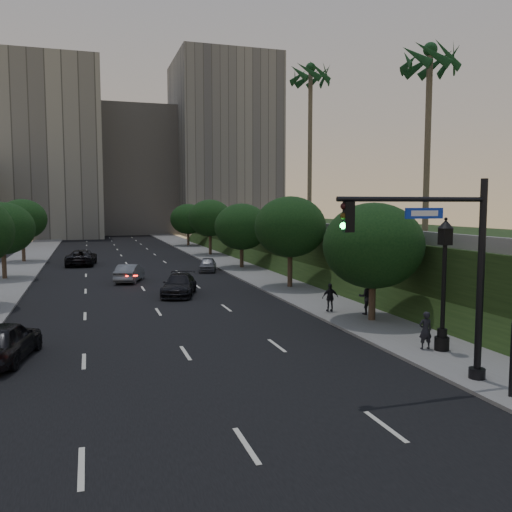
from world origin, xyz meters
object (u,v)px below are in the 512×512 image
object	(u,v)px
traffic_signal_mast	(453,279)
sedan_mid_left	(130,273)
sedan_near_left	(3,341)
pedestrian_b	(367,297)
pedestrian_a	(425,330)
sedan_near_right	(179,285)
sedan_far_right	(208,265)
pedestrian_c	(330,298)
sedan_far_left	(81,257)
street_lamp	(444,291)

from	to	relation	value
traffic_signal_mast	sedan_mid_left	bearing A→B (deg)	106.69
traffic_signal_mast	sedan_mid_left	xyz separation A→B (m)	(-8.56, 28.57, -2.95)
sedan_near_left	pedestrian_b	bearing A→B (deg)	-157.51
pedestrian_a	pedestrian_b	xyz separation A→B (m)	(1.20, 7.09, 0.18)
sedan_near_right	pedestrian_b	bearing A→B (deg)	-32.42
traffic_signal_mast	pedestrian_b	distance (m)	11.56
sedan_far_right	pedestrian_b	bearing A→B (deg)	-65.19
pedestrian_a	pedestrian_c	size ratio (longest dim) A/B	0.99
sedan_mid_left	sedan_near_left	bearing A→B (deg)	90.75
sedan_near_left	pedestrian_a	distance (m)	16.96
pedestrian_a	sedan_near_left	bearing A→B (deg)	-6.94
sedan_far_left	sedan_far_right	bearing A→B (deg)	147.81
traffic_signal_mast	sedan_near_left	xyz separation A→B (m)	(-14.91, 7.52, -2.85)
sedan_mid_left	pedestrian_a	bearing A→B (deg)	129.93
sedan_near_right	street_lamp	bearing A→B (deg)	-48.70
sedan_far_left	pedestrian_a	bearing A→B (deg)	115.88
sedan_mid_left	sedan_near_right	bearing A→B (deg)	126.97
traffic_signal_mast	pedestrian_a	size ratio (longest dim) A/B	4.43
sedan_near_right	pedestrian_b	size ratio (longest dim) A/B	2.57
street_lamp	sedan_near_left	world-z (taller)	street_lamp
street_lamp	pedestrian_b	size ratio (longest dim) A/B	2.91
pedestrian_b	sedan_near_right	bearing A→B (deg)	-27.73
sedan_mid_left	sedan_far_left	size ratio (longest dim) A/B	0.76
pedestrian_b	pedestrian_a	bearing A→B (deg)	101.66
sedan_mid_left	sedan_far_left	bearing A→B (deg)	-56.78
sedan_mid_left	pedestrian_b	size ratio (longest dim) A/B	2.27
sedan_far_right	sedan_mid_left	bearing A→B (deg)	-132.35
sedan_near_left	sedan_mid_left	bearing A→B (deg)	-95.11
traffic_signal_mast	pedestrian_a	world-z (taller)	traffic_signal_mast
pedestrian_c	sedan_mid_left	bearing A→B (deg)	-53.89
sedan_near_left	pedestrian_b	distance (m)	18.07
traffic_signal_mast	sedan_far_left	world-z (taller)	traffic_signal_mast
pedestrian_c	street_lamp	bearing A→B (deg)	101.33
sedan_near_right	sedan_far_right	xyz separation A→B (m)	(4.64, 12.46, -0.08)
sedan_far_left	pedestrian_b	distance (m)	34.64
traffic_signal_mast	sedan_far_left	distance (m)	43.92
sedan_mid_left	pedestrian_a	xyz separation A→B (m)	(10.20, -24.75, 0.22)
sedan_far_right	pedestrian_b	distance (m)	22.81
sedan_near_left	sedan_mid_left	xyz separation A→B (m)	(6.35, 21.05, -0.10)
street_lamp	sedan_mid_left	world-z (taller)	street_lamp
sedan_mid_left	pedestrian_c	size ratio (longest dim) A/B	2.75
sedan_near_right	pedestrian_a	distance (m)	18.65
sedan_far_left	sedan_near_right	size ratio (longest dim) A/B	1.16
sedan_far_left	sedan_far_right	size ratio (longest dim) A/B	1.53
pedestrian_a	pedestrian_c	distance (m)	8.40
sedan_far_left	pedestrian_a	world-z (taller)	pedestrian_a
street_lamp	sedan_far_right	world-z (taller)	street_lamp
sedan_mid_left	pedestrian_c	xyz separation A→B (m)	(9.80, -16.36, 0.22)
traffic_signal_mast	sedan_far_left	xyz separation A→B (m)	(-12.35, 42.05, -2.87)
sedan_near_left	sedan_far_right	distance (m)	29.24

